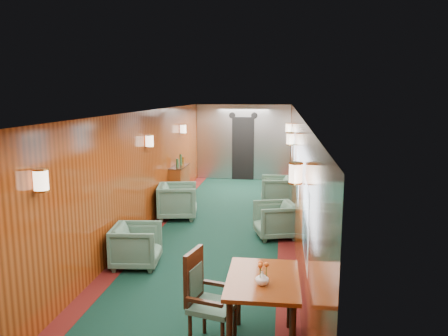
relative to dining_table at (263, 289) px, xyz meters
The scene contains 12 objects.
room 3.81m from the dining_table, 106.71° to the left, with size 12.00×12.10×2.40m.
bulkhead 9.52m from the dining_table, 96.41° to the left, with size 2.98×0.17×2.39m.
windows_right 3.89m from the dining_table, 83.57° to the left, with size 0.02×8.60×0.80m.
wall_sconces 4.38m from the dining_table, 104.50° to the left, with size 2.97×7.97×0.25m.
dining_table is the anchor object (origin of this frame).
side_chair 0.65m from the dining_table, behind, with size 0.57×0.59×1.07m.
credenza 6.70m from the dining_table, 110.99° to the left, with size 0.33×1.04×1.21m.
flower_vase 0.27m from the dining_table, 90.48° to the right, with size 0.14×0.14×0.14m, color white.
armchair_left_near 2.96m from the dining_table, 135.83° to the left, with size 0.72×0.74×0.68m, color #1A3E31.
armchair_left_far 5.24m from the dining_table, 113.60° to the left, with size 0.83×0.85×0.77m, color #1A3E31.
armchair_right_near 3.78m from the dining_table, 88.96° to the left, with size 0.73×0.75×0.68m, color #1A3E31.
armchair_right_far 6.37m from the dining_table, 89.50° to the left, with size 0.75×0.77×0.70m, color #1A3E31.
Camera 1 is at (1.23, -7.91, 2.75)m, focal length 35.00 mm.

